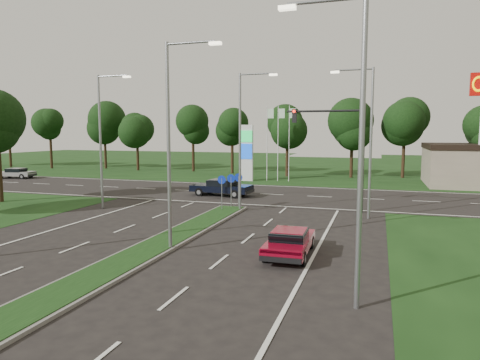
% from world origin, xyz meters
% --- Properties ---
extents(ground, '(160.00, 160.00, 0.00)m').
position_xyz_m(ground, '(0.00, 0.00, 0.00)').
color(ground, black).
rests_on(ground, ground).
extents(verge_far, '(160.00, 50.00, 0.02)m').
position_xyz_m(verge_far, '(0.00, 55.00, 0.00)').
color(verge_far, black).
rests_on(verge_far, ground).
extents(cross_road, '(160.00, 12.00, 0.02)m').
position_xyz_m(cross_road, '(0.00, 24.00, 0.00)').
color(cross_road, black).
rests_on(cross_road, ground).
extents(median_kerb, '(2.00, 26.00, 0.12)m').
position_xyz_m(median_kerb, '(0.00, 4.00, 0.06)').
color(median_kerb, slate).
rests_on(median_kerb, ground).
extents(streetlight_median_near, '(2.53, 0.22, 9.00)m').
position_xyz_m(streetlight_median_near, '(1.00, 6.00, 5.08)').
color(streetlight_median_near, gray).
rests_on(streetlight_median_near, ground).
extents(streetlight_median_far, '(2.53, 0.22, 9.00)m').
position_xyz_m(streetlight_median_far, '(1.00, 16.00, 5.08)').
color(streetlight_median_far, gray).
rests_on(streetlight_median_far, ground).
extents(streetlight_left_far, '(2.53, 0.22, 9.00)m').
position_xyz_m(streetlight_left_far, '(-8.30, 14.00, 5.08)').
color(streetlight_left_far, gray).
rests_on(streetlight_left_far, ground).
extents(streetlight_right_far, '(2.53, 0.22, 9.00)m').
position_xyz_m(streetlight_right_far, '(8.80, 16.00, 5.08)').
color(streetlight_right_far, gray).
rests_on(streetlight_right_far, ground).
extents(streetlight_right_near, '(2.53, 0.22, 9.00)m').
position_xyz_m(streetlight_right_near, '(8.80, 2.00, 5.08)').
color(streetlight_right_near, gray).
rests_on(streetlight_right_near, ground).
extents(traffic_signal, '(5.10, 0.42, 7.00)m').
position_xyz_m(traffic_signal, '(7.19, 18.00, 4.65)').
color(traffic_signal, black).
rests_on(traffic_signal, ground).
extents(median_signs, '(1.16, 1.76, 2.38)m').
position_xyz_m(median_signs, '(0.00, 16.40, 1.71)').
color(median_signs, gray).
rests_on(median_signs, ground).
extents(gas_pylon, '(5.80, 1.26, 8.00)m').
position_xyz_m(gas_pylon, '(-3.79, 33.05, 3.20)').
color(gas_pylon, silver).
rests_on(gas_pylon, ground).
extents(treeline_far, '(6.00, 6.00, 9.90)m').
position_xyz_m(treeline_far, '(0.10, 39.93, 6.83)').
color(treeline_far, black).
rests_on(treeline_far, ground).
extents(red_sedan, '(1.78, 4.13, 1.12)m').
position_xyz_m(red_sedan, '(6.00, 6.82, 0.60)').
color(red_sedan, maroon).
rests_on(red_sedan, ground).
extents(navy_sedan, '(5.08, 2.39, 1.36)m').
position_xyz_m(navy_sedan, '(-2.72, 21.99, 0.73)').
color(navy_sedan, black).
rests_on(navy_sedan, ground).
extents(far_car_a, '(4.32, 2.49, 1.17)m').
position_xyz_m(far_car_a, '(-29.72, 27.36, 0.63)').
color(far_car_a, gray).
rests_on(far_car_a, ground).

